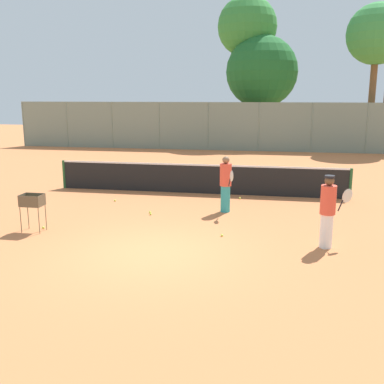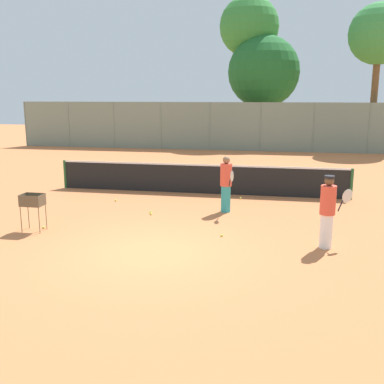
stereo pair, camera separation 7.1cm
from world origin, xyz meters
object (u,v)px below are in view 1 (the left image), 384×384
parked_car (241,136)px  ball_cart (32,203)px  player_red_cap (328,211)px  tennis_net (199,178)px  player_white_outfit (226,184)px

parked_car → ball_cart: bearing=-100.0°
player_red_cap → parked_car: (-3.64, 21.36, -0.23)m
parked_car → player_red_cap: bearing=-80.3°
tennis_net → player_red_cap: (3.91, -5.28, 0.33)m
tennis_net → player_red_cap: bearing=-53.5°
player_white_outfit → parked_car: player_white_outfit is taller
tennis_net → player_white_outfit: (1.23, -2.44, 0.32)m
player_white_outfit → player_red_cap: (2.68, -2.84, 0.01)m
player_white_outfit → parked_car: 18.55m
player_red_cap → ball_cart: (-7.41, -0.05, -0.14)m
tennis_net → player_red_cap: 6.58m
player_white_outfit → parked_car: (-0.96, 18.52, -0.22)m
ball_cart → player_white_outfit: bearing=31.4°
tennis_net → ball_cart: 6.38m
tennis_net → parked_car: bearing=89.0°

